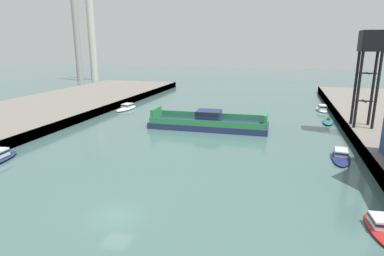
{
  "coord_description": "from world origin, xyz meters",
  "views": [
    {
      "loc": [
        13.75,
        -23.42,
        14.92
      ],
      "look_at": [
        0.0,
        25.18,
        2.0
      ],
      "focal_mm": 30.41,
      "sensor_mm": 36.0,
      "label": 1
    }
  ],
  "objects_px": {
    "smokestack_distant_a": "(77,36)",
    "moored_boat_mid_right": "(328,121)",
    "moored_boat_near_left": "(322,108)",
    "moored_boat_far_right": "(127,107)",
    "moored_boat_far_left": "(341,155)",
    "chain_ferry": "(209,123)",
    "moored_boat_near_right": "(380,227)",
    "crane_tower": "(371,51)",
    "smokestack_distant_b": "(91,33)"
  },
  "relations": [
    {
      "from": "moored_boat_far_right",
      "to": "crane_tower",
      "type": "distance_m",
      "value": 51.62
    },
    {
      "from": "moored_boat_near_left",
      "to": "smokestack_distant_a",
      "type": "relative_size",
      "value": 0.19
    },
    {
      "from": "moored_boat_mid_right",
      "to": "smokestack_distant_a",
      "type": "relative_size",
      "value": 0.18
    },
    {
      "from": "chain_ferry",
      "to": "moored_boat_far_left",
      "type": "distance_m",
      "value": 23.92
    },
    {
      "from": "smokestack_distant_a",
      "to": "moored_boat_near_left",
      "type": "bearing_deg",
      "value": -24.24
    },
    {
      "from": "moored_boat_mid_right",
      "to": "moored_boat_near_left",
      "type": "bearing_deg",
      "value": 89.81
    },
    {
      "from": "chain_ferry",
      "to": "moored_boat_far_right",
      "type": "bearing_deg",
      "value": 151.97
    },
    {
      "from": "chain_ferry",
      "to": "moored_boat_near_left",
      "type": "height_order",
      "value": "chain_ferry"
    },
    {
      "from": "moored_boat_near_right",
      "to": "moored_boat_far_right",
      "type": "relative_size",
      "value": 0.74
    },
    {
      "from": "moored_boat_far_left",
      "to": "moored_boat_far_right",
      "type": "height_order",
      "value": "moored_boat_far_right"
    },
    {
      "from": "moored_boat_far_right",
      "to": "crane_tower",
      "type": "xyz_separation_m",
      "value": [
        48.69,
        -10.57,
        13.51
      ]
    },
    {
      "from": "moored_boat_near_left",
      "to": "moored_boat_far_right",
      "type": "relative_size",
      "value": 0.84
    },
    {
      "from": "moored_boat_near_left",
      "to": "moored_boat_mid_right",
      "type": "height_order",
      "value": "moored_boat_near_left"
    },
    {
      "from": "moored_boat_far_left",
      "to": "smokestack_distant_a",
      "type": "distance_m",
      "value": 121.63
    },
    {
      "from": "chain_ferry",
      "to": "moored_boat_far_left",
      "type": "relative_size",
      "value": 2.86
    },
    {
      "from": "moored_boat_mid_right",
      "to": "moored_boat_far_right",
      "type": "bearing_deg",
      "value": 177.66
    },
    {
      "from": "moored_boat_far_right",
      "to": "chain_ferry",
      "type": "bearing_deg",
      "value": -28.03
    },
    {
      "from": "moored_boat_near_right",
      "to": "smokestack_distant_a",
      "type": "height_order",
      "value": "smokestack_distant_a"
    },
    {
      "from": "moored_boat_far_right",
      "to": "moored_boat_mid_right",
      "type": "bearing_deg",
      "value": -2.34
    },
    {
      "from": "moored_boat_far_left",
      "to": "smokestack_distant_a",
      "type": "relative_size",
      "value": 0.21
    },
    {
      "from": "moored_boat_near_left",
      "to": "smokestack_distant_b",
      "type": "height_order",
      "value": "smokestack_distant_b"
    },
    {
      "from": "chain_ferry",
      "to": "smokestack_distant_b",
      "type": "bearing_deg",
      "value": 134.0
    },
    {
      "from": "moored_boat_near_right",
      "to": "moored_boat_far_left",
      "type": "relative_size",
      "value": 0.78
    },
    {
      "from": "crane_tower",
      "to": "smokestack_distant_b",
      "type": "bearing_deg",
      "value": 143.8
    },
    {
      "from": "moored_boat_near_left",
      "to": "smokestack_distant_b",
      "type": "distance_m",
      "value": 102.68
    },
    {
      "from": "moored_boat_far_left",
      "to": "moored_boat_near_right",
      "type": "bearing_deg",
      "value": -88.9
    },
    {
      "from": "smokestack_distant_a",
      "to": "moored_boat_mid_right",
      "type": "bearing_deg",
      "value": -30.42
    },
    {
      "from": "moored_boat_near_right",
      "to": "moored_boat_mid_right",
      "type": "xyz_separation_m",
      "value": [
        0.46,
        40.14,
        -0.13
      ]
    },
    {
      "from": "moored_boat_far_right",
      "to": "smokestack_distant_b",
      "type": "bearing_deg",
      "value": 127.7
    },
    {
      "from": "chain_ferry",
      "to": "smokestack_distant_a",
      "type": "relative_size",
      "value": 0.61
    },
    {
      "from": "moored_boat_far_left",
      "to": "moored_boat_far_right",
      "type": "distance_m",
      "value": 49.83
    },
    {
      "from": "moored_boat_far_right",
      "to": "smokestack_distant_b",
      "type": "relative_size",
      "value": 0.21
    },
    {
      "from": "moored_boat_near_right",
      "to": "crane_tower",
      "type": "bearing_deg",
      "value": 81.9
    },
    {
      "from": "smokestack_distant_a",
      "to": "smokestack_distant_b",
      "type": "bearing_deg",
      "value": 48.14
    },
    {
      "from": "moored_boat_near_left",
      "to": "moored_boat_near_right",
      "type": "xyz_separation_m",
      "value": [
        -0.51,
        -52.91,
        -0.13
      ]
    },
    {
      "from": "crane_tower",
      "to": "moored_boat_near_left",
      "type": "bearing_deg",
      "value": 100.43
    },
    {
      "from": "moored_boat_near_right",
      "to": "smokestack_distant_b",
      "type": "height_order",
      "value": "smokestack_distant_b"
    },
    {
      "from": "moored_boat_far_left",
      "to": "moored_boat_mid_right",
      "type": "bearing_deg",
      "value": 87.86
    },
    {
      "from": "smokestack_distant_a",
      "to": "smokestack_distant_b",
      "type": "relative_size",
      "value": 0.93
    },
    {
      "from": "moored_boat_near_left",
      "to": "moored_boat_mid_right",
      "type": "relative_size",
      "value": 1.03
    },
    {
      "from": "moored_boat_near_left",
      "to": "moored_boat_near_right",
      "type": "height_order",
      "value": "moored_boat_near_left"
    },
    {
      "from": "chain_ferry",
      "to": "moored_boat_near_left",
      "type": "bearing_deg",
      "value": 46.63
    },
    {
      "from": "moored_boat_mid_right",
      "to": "smokestack_distant_a",
      "type": "height_order",
      "value": "smokestack_distant_a"
    },
    {
      "from": "moored_boat_far_right",
      "to": "crane_tower",
      "type": "bearing_deg",
      "value": -12.25
    },
    {
      "from": "moored_boat_far_right",
      "to": "moored_boat_far_left",
      "type": "bearing_deg",
      "value": -28.32
    },
    {
      "from": "moored_boat_near_right",
      "to": "crane_tower",
      "type": "height_order",
      "value": "crane_tower"
    },
    {
      "from": "moored_boat_near_right",
      "to": "moored_boat_far_right",
      "type": "bearing_deg",
      "value": 136.5
    },
    {
      "from": "moored_boat_near_right",
      "to": "crane_tower",
      "type": "distance_m",
      "value": 34.49
    },
    {
      "from": "moored_boat_mid_right",
      "to": "smokestack_distant_b",
      "type": "bearing_deg",
      "value": 146.31
    },
    {
      "from": "moored_boat_near_right",
      "to": "moored_boat_mid_right",
      "type": "distance_m",
      "value": 40.14
    }
  ]
}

